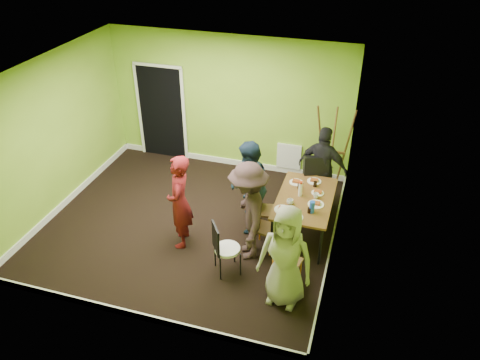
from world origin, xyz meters
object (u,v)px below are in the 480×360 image
Objects in this scene: chair_back_end at (316,174)px; easel at (333,150)px; thermos at (300,189)px; chair_front_end at (286,261)px; chair_left_far at (258,205)px; dining_table at (305,200)px; person_back_end at (323,168)px; person_standing at (180,202)px; blue_bottle at (312,207)px; chair_left_near at (261,223)px; person_left_near at (248,212)px; chair_bentwood at (223,246)px; orange_bottle at (301,190)px; person_front_end at (286,257)px; person_left_far at (248,187)px.

chair_back_end is 0.78m from easel.
easel is 1.53m from thermos.
chair_back_end reaches higher than chair_front_end.
easel is (1.02, 1.63, 0.39)m from chair_left_far.
person_back_end is (0.15, 0.96, 0.10)m from dining_table.
person_back_end is at bearing 115.04° from person_standing.
thermos reaches higher than blue_bottle.
chair_left_near is 0.52× the size of person_standing.
chair_left_far is at bearing 160.54° from person_left_near.
dining_table is 0.89× the size of person_left_near.
chair_left_near is 0.95× the size of chair_bentwood.
person_standing is (-1.87, 0.51, 0.33)m from chair_front_end.
orange_bottle is 1.74m from person_front_end.
person_front_end reaches higher than orange_bottle.
person_left_near is at bearing 120.24° from chair_bentwood.
orange_bottle is at bearing 151.84° from chair_left_near.
thermos is at bearing 88.50° from person_back_end.
person_left_near is (-0.66, -0.81, -0.03)m from thermos.
chair_left_far is 0.56× the size of person_front_end.
person_standing is (-1.29, -0.27, 0.34)m from chair_left_near.
thermos is at bearing 99.26° from person_standing.
person_back_end is (2.04, 1.77, -0.02)m from person_standing.
person_front_end is at bearing 21.43° from person_left_far.
chair_left_near is (-0.61, -0.54, -0.21)m from dining_table.
orange_bottle is 0.05× the size of person_back_end.
person_standing reaches higher than chair_left_near.
person_back_end reaches higher than chair_bentwood.
chair_front_end is 0.52× the size of person_left_near.
orange_bottle reaches higher than dining_table.
easel is 2.51m from person_left_near.
thermos is 0.15× the size of person_back_end.
chair_back_end is at bearing 129.75° from chair_left_far.
chair_bentwood is at bearing -113.86° from easel.
chair_bentwood is at bearing 76.11° from person_back_end.
thermos is at bearing 100.48° from person_front_end.
dining_table is at bearing 113.84° from blue_bottle.
person_left_near reaches higher than chair_back_end.
person_standing is at bearing -151.98° from chair_bentwood.
person_front_end is (-0.05, -2.37, 0.04)m from chair_back_end.
person_front_end is (0.96, -1.50, -0.02)m from person_left_far.
chair_left_far is 0.37m from person_left_far.
dining_table is 0.97m from person_left_far.
person_left_far reaches higher than person_standing.
dining_table is 0.20m from thermos.
person_back_end is (0.90, 1.74, -0.04)m from person_left_near.
person_left_near is at bearing 75.73° from person_standing.
person_left_far is (-1.19, -1.61, -0.06)m from easel.
dining_table is 0.91× the size of person_left_far.
chair_left_near is 0.98m from chair_front_end.
orange_bottle is 0.89m from person_left_far.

